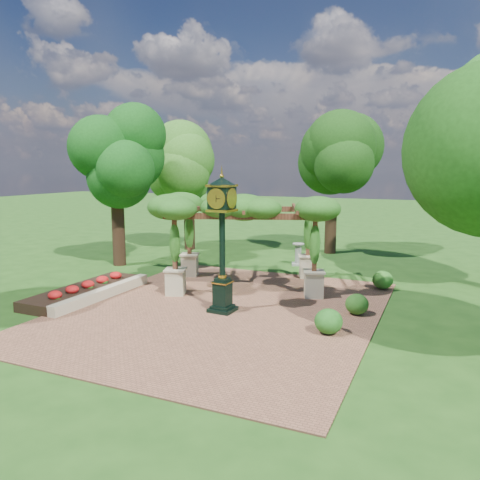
% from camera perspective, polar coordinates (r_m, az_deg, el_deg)
% --- Properties ---
extents(ground, '(120.00, 120.00, 0.00)m').
position_cam_1_polar(ground, '(15.10, -3.91, -9.63)').
color(ground, '#1E4714').
rests_on(ground, ground).
extents(brick_plaza, '(10.00, 12.00, 0.04)m').
position_cam_1_polar(brick_plaza, '(15.94, -2.21, -8.54)').
color(brick_plaza, brown).
rests_on(brick_plaza, ground).
extents(border_wall, '(0.35, 5.00, 0.40)m').
position_cam_1_polar(border_wall, '(17.94, -16.33, -6.30)').
color(border_wall, '#C6B793').
rests_on(border_wall, ground).
extents(flower_bed, '(1.50, 5.00, 0.36)m').
position_cam_1_polar(flower_bed, '(18.53, -18.47, -5.99)').
color(flower_bed, red).
rests_on(flower_bed, ground).
extents(pedestal_clock, '(0.94, 0.94, 4.53)m').
position_cam_1_polar(pedestal_clock, '(15.17, -2.20, 1.01)').
color(pedestal_clock, black).
rests_on(pedestal_clock, brick_plaza).
extents(pergola, '(6.90, 5.55, 3.77)m').
position_cam_1_polar(pergola, '(18.57, 0.78, 3.63)').
color(pergola, '#B8AD88').
rests_on(pergola, brick_plaza).
extents(sundial, '(0.76, 0.76, 1.09)m').
position_cam_1_polar(sundial, '(23.18, 7.10, -1.90)').
color(sundial, gray).
rests_on(sundial, ground).
extents(shrub_front, '(1.02, 1.02, 0.73)m').
position_cam_1_polar(shrub_front, '(13.87, 10.74, -9.72)').
color(shrub_front, '#1E5518').
rests_on(shrub_front, brick_plaza).
extents(shrub_mid, '(0.91, 0.91, 0.68)m').
position_cam_1_polar(shrub_mid, '(15.80, 14.07, -7.60)').
color(shrub_mid, '#235317').
rests_on(shrub_mid, brick_plaza).
extents(shrub_back, '(0.99, 0.99, 0.72)m').
position_cam_1_polar(shrub_back, '(19.27, 17.01, -4.68)').
color(shrub_back, '#275F1B').
rests_on(shrub_back, brick_plaza).
extents(tree_west_near, '(3.47, 3.47, 7.60)m').
position_cam_1_polar(tree_west_near, '(23.42, -14.93, 9.59)').
color(tree_west_near, '#331F14').
rests_on(tree_west_near, ground).
extents(tree_west_far, '(3.57, 3.57, 6.70)m').
position_cam_1_polar(tree_west_far, '(27.31, -6.29, 8.41)').
color(tree_west_far, black).
rests_on(tree_west_far, ground).
extents(tree_north, '(3.69, 3.69, 7.39)m').
position_cam_1_polar(tree_north, '(26.38, 11.22, 9.31)').
color(tree_north, black).
rests_on(tree_north, ground).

